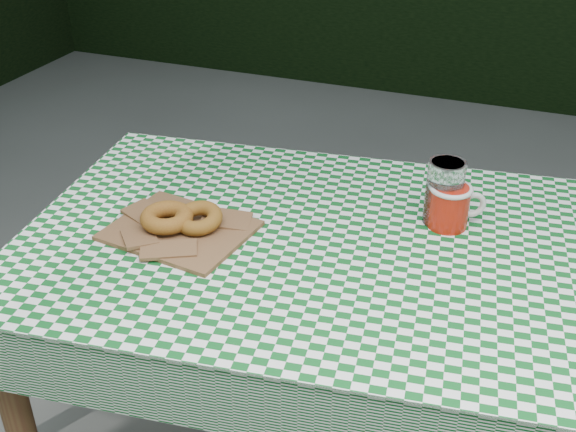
# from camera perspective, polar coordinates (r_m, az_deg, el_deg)

# --- Properties ---
(table) EXTENTS (1.30, 0.95, 0.75)m
(table) POSITION_cam_1_polar(r_m,az_deg,el_deg) (1.70, 2.05, -12.84)
(table) COLOR brown
(table) RESTS_ON ground
(tablecloth) EXTENTS (1.32, 0.97, 0.01)m
(tablecloth) POSITION_cam_1_polar(r_m,az_deg,el_deg) (1.47, 2.32, -2.03)
(tablecloth) COLOR #0C511C
(tablecloth) RESTS_ON table
(paper_bag) EXTENTS (0.31, 0.26, 0.02)m
(paper_bag) POSITION_cam_1_polar(r_m,az_deg,el_deg) (1.50, -8.74, -1.07)
(paper_bag) COLOR brown
(paper_bag) RESTS_ON tablecloth
(bagel_front) EXTENTS (0.12, 0.12, 0.04)m
(bagel_front) POSITION_cam_1_polar(r_m,az_deg,el_deg) (1.50, -9.77, -0.12)
(bagel_front) COLOR olive
(bagel_front) RESTS_ON paper_bag
(bagel_back) EXTENTS (0.11, 0.11, 0.03)m
(bagel_back) POSITION_cam_1_polar(r_m,az_deg,el_deg) (1.49, -7.26, -0.17)
(bagel_back) COLOR brown
(bagel_back) RESTS_ON paper_bag
(coffee_mug) EXTENTS (0.23, 0.23, 0.09)m
(coffee_mug) POSITION_cam_1_polar(r_m,az_deg,el_deg) (1.53, 12.88, 0.76)
(coffee_mug) COLOR #AA1A0B
(coffee_mug) RESTS_ON tablecloth
(drinking_glass) EXTENTS (0.10, 0.10, 0.14)m
(drinking_glass) POSITION_cam_1_polar(r_m,az_deg,el_deg) (1.53, 12.52, 1.87)
(drinking_glass) COLOR white
(drinking_glass) RESTS_ON tablecloth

